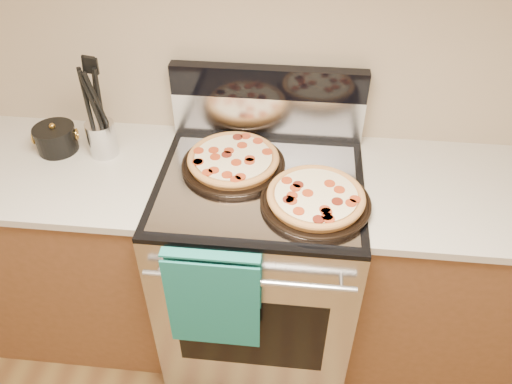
# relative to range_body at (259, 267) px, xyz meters

# --- Properties ---
(wall_back) EXTENTS (4.00, 0.00, 4.00)m
(wall_back) POSITION_rel_range_body_xyz_m (0.00, 0.35, 0.90)
(wall_back) COLOR tan
(wall_back) RESTS_ON ground
(range_body) EXTENTS (0.76, 0.68, 0.90)m
(range_body) POSITION_rel_range_body_xyz_m (0.00, 0.00, 0.00)
(range_body) COLOR #B7B7BC
(range_body) RESTS_ON ground
(oven_window) EXTENTS (0.56, 0.01, 0.40)m
(oven_window) POSITION_rel_range_body_xyz_m (0.00, -0.34, 0.00)
(oven_window) COLOR black
(oven_window) RESTS_ON range_body
(cooktop) EXTENTS (0.76, 0.68, 0.02)m
(cooktop) POSITION_rel_range_body_xyz_m (0.00, 0.00, 0.46)
(cooktop) COLOR black
(cooktop) RESTS_ON range_body
(backsplash_lower) EXTENTS (0.76, 0.06, 0.18)m
(backsplash_lower) POSITION_rel_range_body_xyz_m (0.00, 0.31, 0.56)
(backsplash_lower) COLOR silver
(backsplash_lower) RESTS_ON cooktop
(backsplash_upper) EXTENTS (0.76, 0.06, 0.12)m
(backsplash_upper) POSITION_rel_range_body_xyz_m (0.00, 0.31, 0.71)
(backsplash_upper) COLOR black
(backsplash_upper) RESTS_ON backsplash_lower
(oven_handle) EXTENTS (0.70, 0.03, 0.03)m
(oven_handle) POSITION_rel_range_body_xyz_m (0.00, -0.38, 0.35)
(oven_handle) COLOR silver
(oven_handle) RESTS_ON range_body
(dish_towel) EXTENTS (0.32, 0.05, 0.42)m
(dish_towel) POSITION_rel_range_body_xyz_m (-0.12, -0.38, 0.25)
(dish_towel) COLOR #198068
(dish_towel) RESTS_ON oven_handle
(foil_sheet) EXTENTS (0.70, 0.55, 0.01)m
(foil_sheet) POSITION_rel_range_body_xyz_m (0.00, -0.03, 0.47)
(foil_sheet) COLOR gray
(foil_sheet) RESTS_ON cooktop
(cabinet_left) EXTENTS (1.00, 0.62, 0.88)m
(cabinet_left) POSITION_rel_range_body_xyz_m (-0.88, 0.03, -0.01)
(cabinet_left) COLOR brown
(cabinet_left) RESTS_ON ground
(countertop_left) EXTENTS (1.02, 0.64, 0.03)m
(countertop_left) POSITION_rel_range_body_xyz_m (-0.88, 0.03, 0.45)
(countertop_left) COLOR #B8B1A5
(countertop_left) RESTS_ON cabinet_left
(cabinet_right) EXTENTS (1.00, 0.62, 0.88)m
(cabinet_right) POSITION_rel_range_body_xyz_m (0.88, 0.03, -0.01)
(cabinet_right) COLOR brown
(cabinet_right) RESTS_ON ground
(countertop_right) EXTENTS (1.02, 0.64, 0.03)m
(countertop_right) POSITION_rel_range_body_xyz_m (0.88, 0.03, 0.45)
(countertop_right) COLOR #B8B1A5
(countertop_right) RESTS_ON cabinet_right
(pepperoni_pizza_back) EXTENTS (0.41, 0.41, 0.05)m
(pepperoni_pizza_back) POSITION_rel_range_body_xyz_m (-0.11, 0.07, 0.50)
(pepperoni_pizza_back) COLOR #BE753A
(pepperoni_pizza_back) RESTS_ON foil_sheet
(pepperoni_pizza_front) EXTENTS (0.49, 0.49, 0.05)m
(pepperoni_pizza_front) POSITION_rel_range_body_xyz_m (0.20, -0.11, 0.50)
(pepperoni_pizza_front) COLOR #BE753A
(pepperoni_pizza_front) RESTS_ON foil_sheet
(utensil_crock) EXTENTS (0.11, 0.11, 0.14)m
(utensil_crock) POSITION_rel_range_body_xyz_m (-0.63, 0.13, 0.53)
(utensil_crock) COLOR silver
(utensil_crock) RESTS_ON countertop_left
(saucepan) EXTENTS (0.19, 0.19, 0.09)m
(saucepan) POSITION_rel_range_body_xyz_m (-0.82, 0.13, 0.51)
(saucepan) COLOR black
(saucepan) RESTS_ON countertop_left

